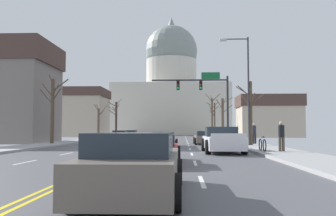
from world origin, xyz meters
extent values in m
cube|color=#4E4E53|center=(0.00, 0.00, -0.03)|extent=(14.00, 180.00, 0.06)
cube|color=yellow|center=(-0.12, 0.00, 0.00)|extent=(0.10, 176.40, 0.00)
cube|color=yellow|center=(0.12, 0.00, 0.00)|extent=(0.10, 176.40, 0.00)
cube|color=silver|center=(3.50, -13.70, 0.00)|extent=(0.12, 2.20, 0.00)
cube|color=silver|center=(3.50, -8.50, 0.00)|extent=(0.12, 2.20, 0.00)
cube|color=silver|center=(3.50, -3.30, 0.00)|extent=(0.12, 2.20, 0.00)
cube|color=silver|center=(3.50, 1.90, 0.00)|extent=(0.12, 2.20, 0.00)
cube|color=silver|center=(3.50, 7.10, 0.00)|extent=(0.12, 2.20, 0.00)
cube|color=silver|center=(3.50, 12.30, 0.00)|extent=(0.12, 2.20, 0.00)
cube|color=silver|center=(3.50, 17.50, 0.00)|extent=(0.12, 2.20, 0.00)
cube|color=silver|center=(3.50, 22.70, 0.00)|extent=(0.12, 2.20, 0.00)
cube|color=silver|center=(3.50, 27.90, 0.00)|extent=(0.12, 2.20, 0.00)
cube|color=silver|center=(3.50, 33.10, 0.00)|extent=(0.12, 2.20, 0.00)
cube|color=silver|center=(3.50, 38.30, 0.00)|extent=(0.12, 2.20, 0.00)
cube|color=silver|center=(3.50, 43.50, 0.00)|extent=(0.12, 2.20, 0.00)
cube|color=silver|center=(3.50, 48.70, 0.00)|extent=(0.12, 2.20, 0.00)
cube|color=silver|center=(3.50, 53.90, 0.00)|extent=(0.12, 2.20, 0.00)
cube|color=silver|center=(3.50, 59.10, 0.00)|extent=(0.12, 2.20, 0.00)
cube|color=silver|center=(3.50, 64.30, 0.00)|extent=(0.12, 2.20, 0.00)
cube|color=silver|center=(-3.50, -8.50, 0.00)|extent=(0.12, 2.20, 0.00)
cube|color=silver|center=(-3.50, -3.30, 0.00)|extent=(0.12, 2.20, 0.00)
cube|color=silver|center=(-3.50, 1.90, 0.00)|extent=(0.12, 2.20, 0.00)
cube|color=silver|center=(-3.50, 7.10, 0.00)|extent=(0.12, 2.20, 0.00)
cube|color=silver|center=(-3.50, 12.30, 0.00)|extent=(0.12, 2.20, 0.00)
cube|color=silver|center=(-3.50, 17.50, 0.00)|extent=(0.12, 2.20, 0.00)
cube|color=silver|center=(-3.50, 22.70, 0.00)|extent=(0.12, 2.20, 0.00)
cube|color=silver|center=(-3.50, 27.90, 0.00)|extent=(0.12, 2.20, 0.00)
cube|color=silver|center=(-3.50, 33.10, 0.00)|extent=(0.12, 2.20, 0.00)
cube|color=silver|center=(-3.50, 38.30, 0.00)|extent=(0.12, 2.20, 0.00)
cube|color=silver|center=(-3.50, 43.50, 0.00)|extent=(0.12, 2.20, 0.00)
cube|color=silver|center=(-3.50, 48.70, 0.00)|extent=(0.12, 2.20, 0.00)
cube|color=silver|center=(-3.50, 53.90, 0.00)|extent=(0.12, 2.20, 0.00)
cube|color=silver|center=(-3.50, 59.10, 0.00)|extent=(0.12, 2.20, 0.00)
cube|color=silver|center=(-3.50, 64.30, 0.00)|extent=(0.12, 2.20, 0.00)
cube|color=#999999|center=(8.50, 0.00, 0.07)|extent=(3.00, 180.00, 0.14)
cube|color=#999999|center=(-8.50, 0.00, 0.07)|extent=(3.00, 180.00, 0.14)
cylinder|color=#28282D|center=(7.60, 13.58, 3.49)|extent=(0.22, 0.22, 6.71)
cylinder|color=#28282D|center=(3.70, 13.58, 6.45)|extent=(7.80, 0.16, 0.16)
cube|color=black|center=(4.87, 13.58, 5.89)|extent=(0.32, 0.28, 0.92)
sphere|color=#330504|center=(4.87, 13.42, 6.17)|extent=(0.22, 0.22, 0.22)
sphere|color=#332B05|center=(4.87, 13.42, 5.89)|extent=(0.22, 0.22, 0.22)
sphere|color=#19CC47|center=(4.87, 13.42, 5.61)|extent=(0.22, 0.22, 0.22)
cube|color=black|center=(2.53, 13.58, 5.89)|extent=(0.32, 0.28, 0.92)
sphere|color=#330504|center=(2.53, 13.42, 6.17)|extent=(0.22, 0.22, 0.22)
sphere|color=#332B05|center=(2.53, 13.42, 5.89)|extent=(0.22, 0.22, 0.22)
sphere|color=#19CC47|center=(2.53, 13.42, 5.61)|extent=(0.22, 0.22, 0.22)
cube|color=#146033|center=(5.88, 13.60, 6.90)|extent=(1.90, 0.06, 0.70)
cylinder|color=#333338|center=(8.20, 5.19, 4.42)|extent=(0.14, 0.14, 8.57)
cylinder|color=#333338|center=(7.22, 5.19, 8.56)|extent=(1.96, 0.09, 0.09)
cube|color=#B2B2AD|center=(6.24, 5.19, 8.49)|extent=(0.56, 0.24, 0.16)
cube|color=beige|center=(0.00, 71.27, 6.40)|extent=(29.50, 18.28, 12.81)
cylinder|color=beige|center=(0.00, 71.27, 16.31)|extent=(13.32, 13.32, 7.00)
sphere|color=gray|center=(0.00, 71.27, 22.22)|extent=(13.77, 13.77, 13.77)
cone|color=gray|center=(0.00, 71.27, 30.30)|extent=(1.80, 1.80, 2.40)
cube|color=#6B6056|center=(5.02, 10.15, 0.48)|extent=(1.82, 4.38, 0.64)
cube|color=#232D38|center=(5.02, 9.80, 1.01)|extent=(1.57, 2.20, 0.41)
cylinder|color=black|center=(4.12, 11.47, 0.32)|extent=(0.23, 0.64, 0.64)
cylinder|color=black|center=(5.85, 11.51, 0.32)|extent=(0.23, 0.64, 0.64)
cylinder|color=black|center=(4.18, 8.78, 0.32)|extent=(0.23, 0.64, 0.64)
cylinder|color=black|center=(5.91, 8.82, 0.32)|extent=(0.23, 0.64, 0.64)
cube|color=silver|center=(1.57, 4.09, 0.44)|extent=(1.85, 4.31, 0.56)
cube|color=#232D38|center=(1.56, 3.76, 0.95)|extent=(1.59, 1.89, 0.46)
cylinder|color=black|center=(0.71, 5.44, 0.32)|extent=(0.23, 0.64, 0.64)
cylinder|color=black|center=(2.48, 5.40, 0.32)|extent=(0.23, 0.64, 0.64)
cylinder|color=black|center=(0.65, 2.78, 0.32)|extent=(0.23, 0.64, 0.64)
cylinder|color=black|center=(2.42, 2.75, 0.32)|extent=(0.23, 0.64, 0.64)
cube|color=silver|center=(5.34, -1.84, 0.58)|extent=(2.05, 5.34, 0.72)
cube|color=#1E2833|center=(5.33, -1.09, 1.23)|extent=(1.85, 1.83, 0.58)
cube|color=silver|center=(5.38, -4.43, 1.05)|extent=(1.82, 0.12, 0.22)
cylinder|color=black|center=(4.33, -0.26, 0.40)|extent=(0.29, 0.80, 0.80)
cylinder|color=black|center=(6.31, -0.23, 0.40)|extent=(0.29, 0.80, 0.80)
cylinder|color=black|center=(4.37, -3.44, 0.40)|extent=(0.29, 0.80, 0.80)
cylinder|color=black|center=(6.35, -3.42, 0.40)|extent=(0.29, 0.80, 0.80)
cube|color=#B71414|center=(1.89, -8.66, 0.44)|extent=(1.85, 4.69, 0.56)
cube|color=#232D38|center=(1.90, -9.07, 0.93)|extent=(1.61, 2.15, 0.43)
cylinder|color=black|center=(0.98, -7.22, 0.32)|extent=(0.23, 0.64, 0.64)
cylinder|color=black|center=(2.78, -7.20, 0.32)|extent=(0.23, 0.64, 0.64)
cylinder|color=black|center=(1.00, -10.11, 0.32)|extent=(0.23, 0.64, 0.64)
cylinder|color=black|center=(2.81, -10.10, 0.32)|extent=(0.23, 0.64, 0.64)
cube|color=#6B6056|center=(2.02, -15.74, 0.51)|extent=(1.73, 4.64, 0.70)
cube|color=#232D38|center=(2.01, -16.07, 1.07)|extent=(1.52, 2.26, 0.43)
cylinder|color=black|center=(1.16, -14.30, 0.32)|extent=(0.22, 0.64, 0.64)
cylinder|color=black|center=(2.88, -14.30, 0.32)|extent=(0.22, 0.64, 0.64)
cylinder|color=black|center=(1.15, -17.18, 0.32)|extent=(0.22, 0.64, 0.64)
cylinder|color=black|center=(2.88, -17.18, 0.32)|extent=(0.22, 0.64, 0.64)
cube|color=#B71414|center=(-5.06, 22.11, 0.47)|extent=(2.00, 4.35, 0.63)
cube|color=#232D38|center=(-5.08, 22.40, 1.02)|extent=(1.69, 2.06, 0.45)
cylinder|color=black|center=(-4.10, 20.82, 0.32)|extent=(0.24, 0.65, 0.64)
cylinder|color=black|center=(-5.93, 20.74, 0.32)|extent=(0.24, 0.65, 0.64)
cylinder|color=black|center=(-4.20, 23.47, 0.32)|extent=(0.24, 0.65, 0.64)
cylinder|color=black|center=(-6.03, 23.40, 0.32)|extent=(0.24, 0.65, 0.64)
cube|color=silver|center=(-5.26, 33.86, 0.49)|extent=(1.86, 4.47, 0.67)
cube|color=#232D38|center=(-5.26, 34.10, 1.04)|extent=(1.63, 2.07, 0.42)
cylinder|color=black|center=(-4.35, 32.48, 0.32)|extent=(0.22, 0.64, 0.64)
cylinder|color=black|center=(-6.19, 32.48, 0.32)|extent=(0.22, 0.64, 0.64)
cylinder|color=black|center=(-4.34, 35.24, 0.32)|extent=(0.22, 0.64, 0.64)
cylinder|color=black|center=(-6.18, 35.25, 0.32)|extent=(0.22, 0.64, 0.64)
cube|color=#B2A38E|center=(-17.14, 44.12, 3.72)|extent=(10.78, 9.12, 7.44)
cube|color=#47332D|center=(-17.14, 44.12, 8.24)|extent=(11.21, 9.48, 1.60)
cube|color=#B2A38E|center=(17.90, 39.51, 2.63)|extent=(10.25, 7.08, 5.26)
cube|color=#47332D|center=(17.90, 39.51, 6.24)|extent=(10.66, 7.36, 1.96)
cylinder|color=#423328|center=(8.96, 44.02, 3.24)|extent=(0.26, 0.26, 6.21)
cylinder|color=#423328|center=(8.52, 43.75, 4.95)|extent=(1.01, 0.67, 0.95)
cylinder|color=#423328|center=(8.43, 44.41, 5.29)|extent=(1.15, 0.87, 1.53)
cylinder|color=#423328|center=(8.57, 44.48, 4.23)|extent=(0.88, 1.00, 1.04)
cylinder|color=#423328|center=(9.34, 44.10, 6.18)|extent=(0.82, 0.25, 0.82)
cylinder|color=#423328|center=(8.49, 43.50, 4.45)|extent=(1.09, 1.17, 1.09)
cylinder|color=#423328|center=(8.26, 44.47, 5.98)|extent=(1.51, 1.02, 1.09)
cylinder|color=#4C3D2D|center=(-8.61, 8.24, 3.01)|extent=(0.32, 0.32, 5.73)
cylinder|color=#4C3D2D|center=(-9.09, 8.24, 4.84)|extent=(1.03, 0.09, 1.24)
cylinder|color=#4C3D2D|center=(-8.07, 8.69, 5.39)|extent=(1.21, 1.03, 1.25)
cylinder|color=#4C3D2D|center=(-8.24, 7.93, 4.89)|extent=(0.85, 0.73, 0.85)
cylinder|color=#4C3D2D|center=(-8.18, 7.99, 4.42)|extent=(0.99, 0.62, 1.13)
cylinder|color=#4C3D2D|center=(-9.08, 7.99, 4.24)|extent=(1.04, 0.61, 1.35)
cylinder|color=#4C3D2D|center=(-8.67, 7.94, 5.76)|extent=(0.21, 0.66, 0.86)
cylinder|color=#4C3D2D|center=(7.91, 36.87, 3.36)|extent=(0.31, 0.31, 6.45)
cylinder|color=#4C3D2D|center=(8.49, 37.38, 4.79)|extent=(1.27, 1.12, 1.22)
cylinder|color=#4C3D2D|center=(7.75, 36.32, 6.49)|extent=(0.38, 1.15, 0.97)
cylinder|color=#4C3D2D|center=(8.58, 37.07, 6.71)|extent=(1.47, 0.54, 1.39)
cylinder|color=#4C3D2D|center=(7.89, 37.23, 5.57)|extent=(0.08, 0.77, 0.99)
cylinder|color=#4C3D2D|center=(7.33, 36.41, 6.64)|extent=(1.25, 1.04, 1.38)
cylinder|color=brown|center=(-8.46, 25.03, 2.18)|extent=(0.33, 0.33, 4.07)
cylinder|color=brown|center=(-7.89, 25.27, 3.98)|extent=(1.24, 0.59, 1.60)
cylinder|color=brown|center=(-8.25, 25.60, 3.51)|extent=(0.51, 1.21, 0.94)
cylinder|color=brown|center=(-8.76, 25.13, 4.26)|extent=(0.72, 0.30, 1.11)
cylinder|color=brown|center=(-8.65, 25.27, 4.31)|extent=(0.49, 0.60, 1.01)
cylinder|color=brown|center=(8.42, 25.78, 2.87)|extent=(0.39, 0.39, 5.45)
cylinder|color=brown|center=(9.17, 26.15, 5.37)|extent=(1.54, 0.81, 0.90)
cylinder|color=brown|center=(9.08, 25.78, 4.16)|extent=(1.37, 0.08, 1.18)
cylinder|color=brown|center=(8.59, 25.42, 4.90)|extent=(0.42, 0.79, 1.34)
cylinder|color=brown|center=(8.00, 25.68, 4.76)|extent=(0.93, 0.30, 1.42)
cylinder|color=#423328|center=(-8.89, 40.29, 3.22)|extent=(0.38, 0.38, 6.16)
cylinder|color=#423328|center=(-8.98, 40.71, 4.87)|extent=(0.25, 0.91, 0.94)
cylinder|color=#423328|center=(-8.54, 40.88, 6.35)|extent=(0.80, 1.26, 1.28)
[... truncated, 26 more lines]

